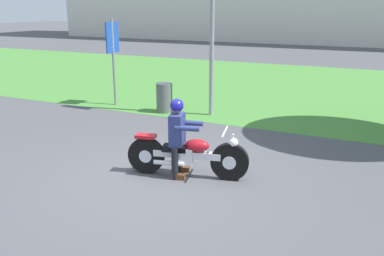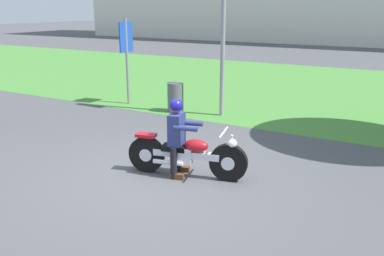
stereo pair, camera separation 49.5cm
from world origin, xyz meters
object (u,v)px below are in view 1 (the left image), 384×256
motorcycle_lead (187,155)px  rider_lead (178,132)px  trash_can (164,98)px  sign_banner (113,48)px

motorcycle_lead → rider_lead: size_ratio=1.53×
trash_can → rider_lead: bearing=-57.5°
rider_lead → sign_banner: 6.08m
rider_lead → trash_can: 4.75m
motorcycle_lead → sign_banner: (-4.53, 4.10, 1.32)m
trash_can → sign_banner: bearing=175.4°
trash_can → motorcycle_lead: bearing=-55.6°
rider_lead → trash_can: rider_lead is taller
trash_can → sign_banner: (-1.82, 0.15, 1.30)m
rider_lead → sign_banner: (-4.36, 4.14, 0.90)m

